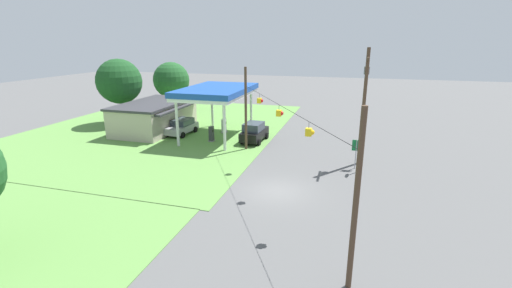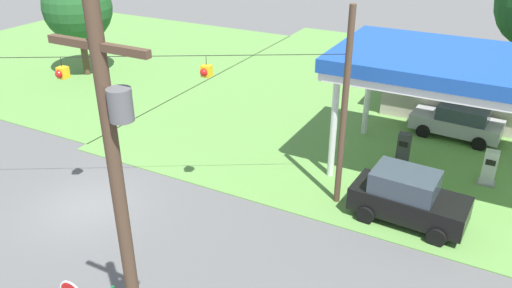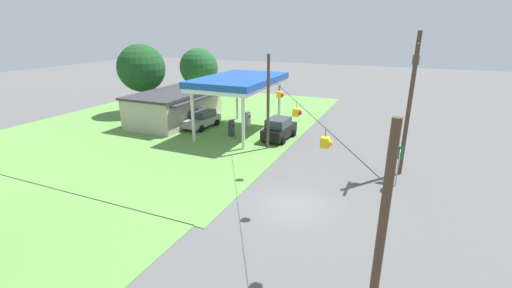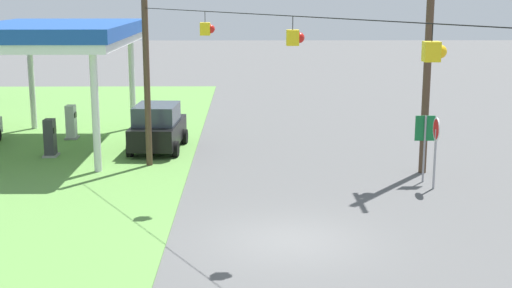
# 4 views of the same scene
# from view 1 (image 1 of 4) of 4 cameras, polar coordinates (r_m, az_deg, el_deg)

# --- Properties ---
(ground_plane) EXTENTS (160.00, 160.00, 0.00)m
(ground_plane) POSITION_cam_1_polar(r_m,az_deg,el_deg) (24.03, 3.58, -7.85)
(ground_plane) COLOR #565656
(grass_verge_station_corner) EXTENTS (36.00, 28.00, 0.04)m
(grass_verge_station_corner) POSITION_cam_1_polar(r_m,az_deg,el_deg) (42.76, -15.45, 2.68)
(grass_verge_station_corner) COLOR #5B8E42
(grass_verge_station_corner) RESTS_ON ground
(gas_station_canopy) EXTENTS (10.03, 6.30, 5.37)m
(gas_station_canopy) POSITION_cam_1_polar(r_m,az_deg,el_deg) (36.42, -6.57, 8.57)
(gas_station_canopy) COLOR silver
(gas_station_canopy) RESTS_ON ground
(gas_station_store) EXTENTS (10.46, 6.49, 3.29)m
(gas_station_store) POSITION_cam_1_polar(r_m,az_deg,el_deg) (41.40, -16.46, 4.48)
(gas_station_store) COLOR #B2A893
(gas_station_store) RESTS_ON ground
(fuel_pump_near) EXTENTS (0.71, 0.56, 1.59)m
(fuel_pump_near) POSITION_cam_1_polar(r_m,az_deg,el_deg) (35.63, -7.44, 1.61)
(fuel_pump_near) COLOR gray
(fuel_pump_near) RESTS_ON ground
(fuel_pump_far) EXTENTS (0.71, 0.56, 1.59)m
(fuel_pump_far) POSITION_cam_1_polar(r_m,az_deg,el_deg) (38.84, -5.36, 2.95)
(fuel_pump_far) COLOR gray
(fuel_pump_far) RESTS_ON ground
(car_at_pumps_front) EXTENTS (4.28, 2.29, 2.03)m
(car_at_pumps_front) POSITION_cam_1_polar(r_m,az_deg,el_deg) (35.19, -0.31, 2.01)
(car_at_pumps_front) COLOR black
(car_at_pumps_front) RESTS_ON ground
(car_at_pumps_rear) EXTENTS (4.44, 2.37, 1.72)m
(car_at_pumps_rear) POSITION_cam_1_polar(r_m,az_deg,el_deg) (38.92, -12.24, 2.87)
(car_at_pumps_rear) COLOR #9E9EA3
(car_at_pumps_rear) RESTS_ON ground
(stop_sign_roadside) EXTENTS (0.80, 0.08, 2.50)m
(stop_sign_roadside) POSITION_cam_1_polar(r_m,az_deg,el_deg) (27.79, 16.68, -1.08)
(stop_sign_roadside) COLOR #99999E
(stop_sign_roadside) RESTS_ON ground
(route_sign) EXTENTS (0.10, 0.70, 2.40)m
(route_sign) POSITION_cam_1_polar(r_m,az_deg,el_deg) (28.72, 16.37, -0.69)
(route_sign) COLOR gray
(route_sign) RESTS_ON ground
(utility_pole_main) EXTENTS (2.20, 0.44, 9.55)m
(utility_pole_main) POSITION_cam_1_polar(r_m,az_deg,el_deg) (29.25, 17.57, 6.85)
(utility_pole_main) COLOR #4C3828
(utility_pole_main) RESTS_ON ground
(signal_span_gantry) EXTENTS (17.40, 10.24, 7.79)m
(signal_span_gantry) POSITION_cam_1_polar(r_m,az_deg,el_deg) (22.60, 3.79, 1.86)
(signal_span_gantry) COLOR #4C3828
(signal_span_gantry) RESTS_ON ground
(tree_behind_station) EXTENTS (5.43, 5.43, 7.99)m
(tree_behind_station) POSITION_cam_1_polar(r_m,az_deg,el_deg) (45.58, -21.84, 9.65)
(tree_behind_station) COLOR #4C3828
(tree_behind_station) RESTS_ON ground
(tree_far_back) EXTENTS (5.09, 5.09, 7.18)m
(tree_far_back) POSITION_cam_1_polar(r_m,az_deg,el_deg) (51.08, -13.93, 10.28)
(tree_far_back) COLOR #4C3828
(tree_far_back) RESTS_ON ground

